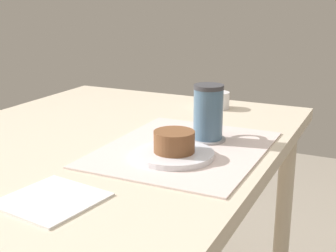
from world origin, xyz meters
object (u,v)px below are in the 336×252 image
object	(u,v)px
pastry	(174,141)
sugar_bowl	(218,100)
pastry_plate	(174,154)
coffee_mug	(209,112)
dining_table	(104,168)

from	to	relation	value
pastry	sugar_bowl	distance (m)	0.47
pastry_plate	pastry	bearing A→B (deg)	0.00
pastry_plate	pastry	distance (m)	0.03
sugar_bowl	pastry_plate	bearing A→B (deg)	-171.49
pastry_plate	coffee_mug	xyz separation A→B (m)	(0.14, -0.02, 0.06)
pastry	sugar_bowl	xyz separation A→B (m)	(0.46, 0.07, -0.01)
coffee_mug	pastry	bearing A→B (deg)	171.50
pastry_plate	pastry	world-z (taller)	pastry
dining_table	pastry_plate	world-z (taller)	pastry_plate
coffee_mug	sugar_bowl	world-z (taller)	coffee_mug
pastry_plate	pastry	size ratio (longest dim) A/B	1.96
dining_table	sugar_bowl	distance (m)	0.44
dining_table	pastry_plate	xyz separation A→B (m)	(-0.07, -0.23, 0.09)
dining_table	coffee_mug	distance (m)	0.30
pastry_plate	sugar_bowl	distance (m)	0.47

